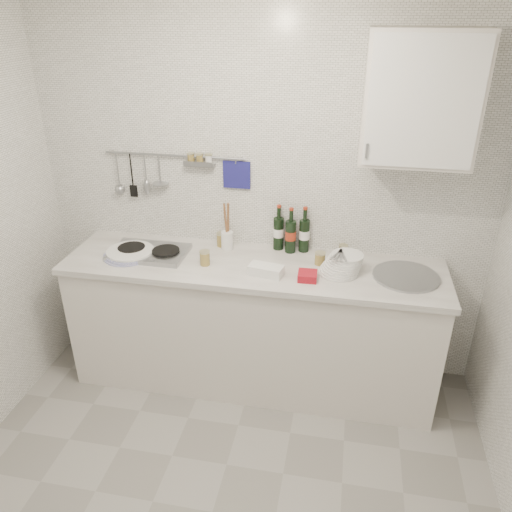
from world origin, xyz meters
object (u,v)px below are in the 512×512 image
at_px(wall_cabinet, 420,98).
at_px(utensil_crock, 227,238).
at_px(plate_stack_sink, 342,264).
at_px(wine_bottles, 291,229).
at_px(plate_stack_hob, 129,253).

distance_m(wall_cabinet, utensil_crock, 1.46).
relative_size(plate_stack_sink, utensil_crock, 0.81).
distance_m(wall_cabinet, wine_bottles, 1.12).
distance_m(wall_cabinet, plate_stack_hob, 2.00).
bearing_deg(plate_stack_sink, wall_cabinet, 20.85).
height_order(plate_stack_sink, wine_bottles, wine_bottles).
xyz_separation_m(plate_stack_sink, utensil_crock, (-0.78, 0.19, 0.02)).
xyz_separation_m(wine_bottles, utensil_crock, (-0.42, -0.05, -0.08)).
relative_size(wine_bottles, utensil_crock, 0.92).
distance_m(plate_stack_sink, utensil_crock, 0.80).
xyz_separation_m(plate_stack_hob, utensil_crock, (0.61, 0.23, 0.06)).
distance_m(plate_stack_hob, utensil_crock, 0.65).
bearing_deg(wall_cabinet, wine_bottles, 170.12).
relative_size(plate_stack_hob, utensil_crock, 0.98).
height_order(plate_stack_hob, utensil_crock, utensil_crock).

